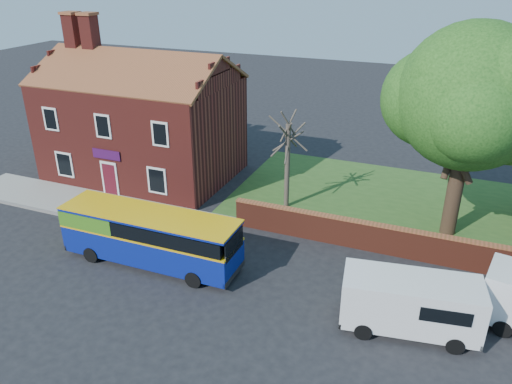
% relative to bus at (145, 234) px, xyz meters
% --- Properties ---
extents(ground, '(120.00, 120.00, 0.00)m').
position_rel_bus_xyz_m(ground, '(0.56, -1.78, -1.56)').
color(ground, black).
rests_on(ground, ground).
extents(pavement, '(18.00, 3.50, 0.12)m').
position_rel_bus_xyz_m(pavement, '(-6.44, 3.97, -1.50)').
color(pavement, gray).
rests_on(pavement, ground).
extents(kerb, '(18.00, 0.15, 0.14)m').
position_rel_bus_xyz_m(kerb, '(-6.44, 2.22, -1.49)').
color(kerb, slate).
rests_on(kerb, ground).
extents(grass_strip, '(26.00, 12.00, 0.04)m').
position_rel_bus_xyz_m(grass_strip, '(13.56, 11.22, -1.54)').
color(grass_strip, '#426B28').
rests_on(grass_strip, ground).
extents(shop_building, '(12.30, 8.13, 10.50)m').
position_rel_bus_xyz_m(shop_building, '(-6.47, 9.72, 1.85)').
color(shop_building, maroon).
rests_on(shop_building, ground).
extents(boundary_wall, '(22.00, 0.38, 1.60)m').
position_rel_bus_xyz_m(boundary_wall, '(13.56, 5.22, -0.75)').
color(boundary_wall, maroon).
rests_on(boundary_wall, ground).
extents(bus, '(8.99, 2.39, 2.74)m').
position_rel_bus_xyz_m(bus, '(0.00, 0.00, 0.00)').
color(bus, navy).
rests_on(bus, ground).
extents(van_near, '(5.63, 2.92, 2.36)m').
position_rel_bus_xyz_m(van_near, '(12.59, -0.32, -0.24)').
color(van_near, white).
rests_on(van_near, ground).
extents(large_tree, '(9.23, 7.30, 11.25)m').
position_rel_bus_xyz_m(large_tree, '(13.77, 8.86, 5.81)').
color(large_tree, black).
rests_on(large_tree, ground).
extents(bare_tree, '(2.14, 2.55, 5.71)m').
position_rel_bus_xyz_m(bare_tree, '(4.40, 8.39, 1.37)').
color(bare_tree, '#4C4238').
rests_on(bare_tree, ground).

